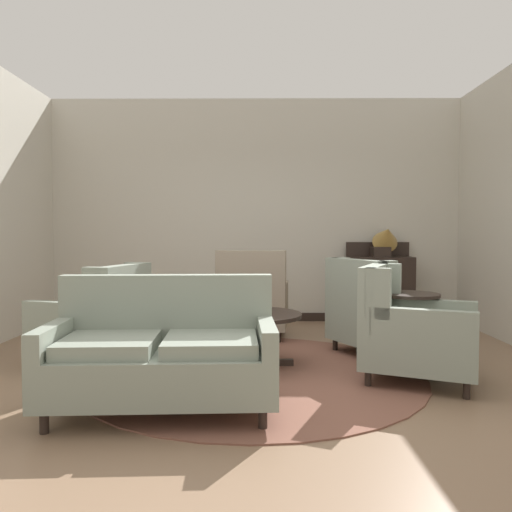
# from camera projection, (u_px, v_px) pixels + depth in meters

# --- Properties ---
(ground) EXTENTS (8.69, 8.69, 0.00)m
(ground) POSITION_uv_depth(u_px,v_px,m) (252.00, 384.00, 4.21)
(ground) COLOR #896B51
(wall_back) EXTENTS (6.13, 0.08, 3.22)m
(wall_back) POSITION_uv_depth(u_px,v_px,m) (255.00, 211.00, 7.24)
(wall_back) COLOR beige
(wall_back) RESTS_ON ground
(baseboard_back) EXTENTS (5.97, 0.03, 0.12)m
(baseboard_back) POSITION_uv_depth(u_px,v_px,m) (255.00, 317.00, 7.26)
(baseboard_back) COLOR black
(baseboard_back) RESTS_ON ground
(area_rug) EXTENTS (3.08, 3.08, 0.01)m
(area_rug) POSITION_uv_depth(u_px,v_px,m) (253.00, 373.00, 4.51)
(area_rug) COLOR brown
(area_rug) RESTS_ON ground
(coffee_table) EXTENTS (0.88, 0.88, 0.52)m
(coffee_table) POSITION_uv_depth(u_px,v_px,m) (256.00, 323.00, 4.74)
(coffee_table) COLOR black
(coffee_table) RESTS_ON ground
(porcelain_vase) EXTENTS (0.19, 0.19, 0.37)m
(porcelain_vase) POSITION_uv_depth(u_px,v_px,m) (258.00, 297.00, 4.75)
(porcelain_vase) COLOR #384C93
(porcelain_vase) RESTS_ON coffee_table
(settee) EXTENTS (1.64, 0.87, 0.96)m
(settee) POSITION_uv_depth(u_px,v_px,m) (162.00, 355.00, 3.55)
(settee) COLOR gray
(settee) RESTS_ON ground
(armchair_back_corner) EXTENTS (0.89, 0.88, 1.08)m
(armchair_back_corner) POSITION_uv_depth(u_px,v_px,m) (253.00, 301.00, 6.04)
(armchair_back_corner) COLOR gray
(armchair_back_corner) RESTS_ON ground
(armchair_foreground_right) EXTENTS (1.13, 1.04, 1.00)m
(armchair_foreground_right) POSITION_uv_depth(u_px,v_px,m) (410.00, 333.00, 4.26)
(armchair_foreground_right) COLOR gray
(armchair_foreground_right) RESTS_ON ground
(armchair_beside_settee) EXTENTS (1.07, 1.02, 0.98)m
(armchair_beside_settee) POSITION_uv_depth(u_px,v_px,m) (98.00, 322.00, 4.82)
(armchair_beside_settee) COLOR gray
(armchair_beside_settee) RESTS_ON ground
(armchair_near_sideboard) EXTENTS (1.13, 1.13, 1.02)m
(armchair_near_sideboard) POSITION_uv_depth(u_px,v_px,m) (375.00, 314.00, 5.21)
(armchair_near_sideboard) COLOR gray
(armchair_near_sideboard) RESTS_ON ground
(side_table) EXTENTS (0.53, 0.53, 0.72)m
(side_table) POSITION_uv_depth(u_px,v_px,m) (410.00, 324.00, 4.62)
(side_table) COLOR black
(side_table) RESTS_ON ground
(sideboard) EXTENTS (0.90, 0.37, 1.16)m
(sideboard) POSITION_uv_depth(u_px,v_px,m) (380.00, 286.00, 6.98)
(sideboard) COLOR black
(sideboard) RESTS_ON ground
(gramophone) EXTENTS (0.38, 0.48, 0.53)m
(gramophone) POSITION_uv_depth(u_px,v_px,m) (385.00, 238.00, 6.86)
(gramophone) COLOR black
(gramophone) RESTS_ON sideboard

